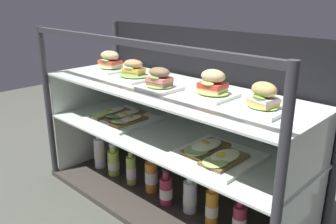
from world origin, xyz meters
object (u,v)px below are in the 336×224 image
at_px(open_sandwich_tray_mid_right, 121,117).
at_px(juice_bottle_back_right, 131,170).
at_px(open_sandwich_tray_mid_left, 215,155).
at_px(juice_bottle_front_middle, 114,162).
at_px(juice_bottle_front_fourth, 166,190).
at_px(juice_bottle_tucked_behind, 239,223).
at_px(plated_roll_sandwich_near_right_corner, 159,82).
at_px(juice_bottle_front_right_end, 212,207).
at_px(plated_roll_sandwich_left_of_center, 110,63).
at_px(plated_roll_sandwich_far_right, 263,101).
at_px(juice_bottle_near_post, 100,152).
at_px(juice_bottle_front_left_end, 151,176).
at_px(juice_bottle_front_second, 190,196).
at_px(plated_roll_sandwich_near_left_corner, 213,87).
at_px(plated_roll_sandwich_mid_right, 133,73).

xyz_separation_m(open_sandwich_tray_mid_right, juice_bottle_back_right, (0.07, -0.00, -0.31)).
distance_m(open_sandwich_tray_mid_left, juice_bottle_front_middle, 0.84).
bearing_deg(juice_bottle_front_fourth, juice_bottle_tucked_behind, 1.21).
bearing_deg(plated_roll_sandwich_near_right_corner, open_sandwich_tray_mid_right, 173.44).
distance_m(juice_bottle_front_fourth, juice_bottle_front_right_end, 0.29).
xyz_separation_m(plated_roll_sandwich_left_of_center, plated_roll_sandwich_far_right, (1.04, -0.06, -0.00)).
relative_size(open_sandwich_tray_mid_right, juice_bottle_near_post, 1.34).
bearing_deg(juice_bottle_near_post, juice_bottle_front_middle, 0.38).
bearing_deg(plated_roll_sandwich_far_right, open_sandwich_tray_mid_right, -179.32).
bearing_deg(juice_bottle_front_left_end, plated_roll_sandwich_near_right_corner, -23.96).
distance_m(plated_roll_sandwich_far_right, juice_bottle_front_left_end, 0.87).
distance_m(juice_bottle_front_second, juice_bottle_tucked_behind, 0.31).
bearing_deg(juice_bottle_back_right, juice_bottle_near_post, -179.54).
height_order(juice_bottle_front_left_end, juice_bottle_front_right_end, juice_bottle_front_right_end).
distance_m(plated_roll_sandwich_near_right_corner, plated_roll_sandwich_near_left_corner, 0.27).
bearing_deg(plated_roll_sandwich_far_right, juice_bottle_front_left_end, 179.17).
bearing_deg(plated_roll_sandwich_far_right, juice_bottle_front_second, 177.90).
height_order(juice_bottle_front_middle, juice_bottle_front_fourth, juice_bottle_front_fourth).
relative_size(plated_roll_sandwich_near_right_corner, juice_bottle_front_second, 0.75).
height_order(juice_bottle_front_middle, juice_bottle_back_right, juice_bottle_back_right).
bearing_deg(plated_roll_sandwich_mid_right, plated_roll_sandwich_far_right, -0.93).
bearing_deg(open_sandwich_tray_mid_left, juice_bottle_front_left_end, 174.33).
relative_size(plated_roll_sandwich_left_of_center, juice_bottle_front_left_end, 0.82).
xyz_separation_m(plated_roll_sandwich_near_right_corner, juice_bottle_front_right_end, (0.30, 0.05, -0.57)).
height_order(open_sandwich_tray_mid_right, open_sandwich_tray_mid_left, open_sandwich_tray_mid_left).
bearing_deg(juice_bottle_front_left_end, plated_roll_sandwich_mid_right, 178.55).
relative_size(open_sandwich_tray_mid_left, juice_bottle_near_post, 1.34).
distance_m(plated_roll_sandwich_mid_right, juice_bottle_front_right_end, 0.80).
bearing_deg(plated_roll_sandwich_near_left_corner, juice_bottle_tucked_behind, -10.57).
distance_m(plated_roll_sandwich_near_right_corner, juice_bottle_front_right_end, 0.65).
height_order(juice_bottle_near_post, juice_bottle_tucked_behind, juice_bottle_near_post).
relative_size(open_sandwich_tray_mid_left, juice_bottle_back_right, 1.57).
height_order(plated_roll_sandwich_mid_right, juice_bottle_front_left_end, plated_roll_sandwich_mid_right).
relative_size(plated_roll_sandwich_far_right, juice_bottle_front_right_end, 0.75).
distance_m(open_sandwich_tray_mid_right, juice_bottle_front_fourth, 0.48).
relative_size(open_sandwich_tray_mid_left, juice_bottle_front_middle, 1.66).
relative_size(plated_roll_sandwich_far_right, juice_bottle_front_left_end, 0.78).
bearing_deg(juice_bottle_tucked_behind, juice_bottle_near_post, -179.85).
distance_m(open_sandwich_tray_mid_right, juice_bottle_back_right, 0.32).
relative_size(juice_bottle_front_left_end, juice_bottle_front_second, 0.99).
bearing_deg(plated_roll_sandwich_near_right_corner, open_sandwich_tray_mid_left, 2.51).
height_order(plated_roll_sandwich_left_of_center, juice_bottle_near_post, plated_roll_sandwich_left_of_center).
height_order(plated_roll_sandwich_near_left_corner, juice_bottle_near_post, plated_roll_sandwich_near_left_corner).
relative_size(plated_roll_sandwich_near_left_corner, juice_bottle_front_fourth, 0.88).
xyz_separation_m(plated_roll_sandwich_far_right, juice_bottle_tucked_behind, (-0.06, -0.01, -0.58)).
xyz_separation_m(juice_bottle_front_right_end, juice_bottle_tucked_behind, (0.16, -0.01, -0.00)).
distance_m(plated_roll_sandwich_near_left_corner, juice_bottle_front_fourth, 0.65).
bearing_deg(juice_bottle_front_fourth, juice_bottle_front_middle, 179.03).
height_order(plated_roll_sandwich_left_of_center, juice_bottle_tucked_behind, plated_roll_sandwich_left_of_center).
bearing_deg(open_sandwich_tray_mid_right, plated_roll_sandwich_left_of_center, 158.22).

